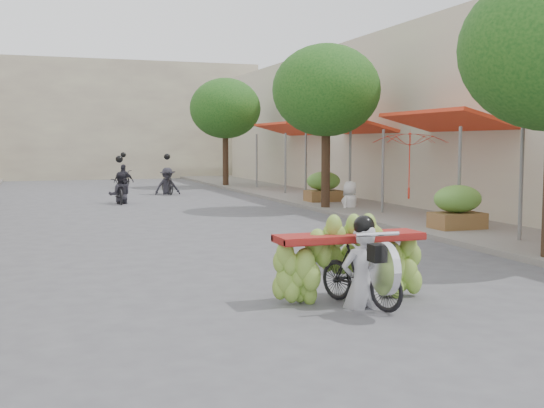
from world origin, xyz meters
The scene contains 14 objects.
ground centered at (0.00, 0.00, 0.00)m, with size 120.00×120.00×0.00m, color #58575D.
sidewalk_right centered at (7.00, 15.00, 0.06)m, with size 4.00×60.00×0.12m, color gray.
shophouse_row_right centered at (11.99, 14.00, 3.00)m, with size 9.77×40.00×6.00m.
far_building centered at (0.00, 38.00, 3.50)m, with size 20.00×6.00×7.00m, color #BAAF93.
street_tree_mid centered at (5.40, 14.00, 3.78)m, with size 3.40×3.40×5.25m.
street_tree_far centered at (5.40, 26.00, 3.78)m, with size 3.40×3.40×5.25m.
produce_crate_mid centered at (6.20, 8.00, 0.71)m, with size 1.20×0.88×1.16m.
produce_crate_far centered at (6.20, 16.00, 0.71)m, with size 1.20×0.88×1.16m.
banana_motorbike centered at (0.74, 2.35, 0.69)m, with size 2.20×1.75×2.04m.
market_umbrella centered at (5.89, 9.72, 2.51)m, with size 2.64×2.64×1.81m.
pedestrian centered at (6.14, 13.74, 0.94)m, with size 0.95×0.86×1.65m.
bg_motorbike_a centered at (-0.47, 18.74, 0.76)m, with size 0.82×1.57×1.95m.
bg_motorbike_b centered at (1.90, 22.42, 0.84)m, with size 1.10×1.80×1.95m.
bg_motorbike_c centered at (0.71, 27.37, 0.83)m, with size 1.11×1.55×1.95m.
Camera 1 is at (-3.29, -5.80, 2.17)m, focal length 45.00 mm.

